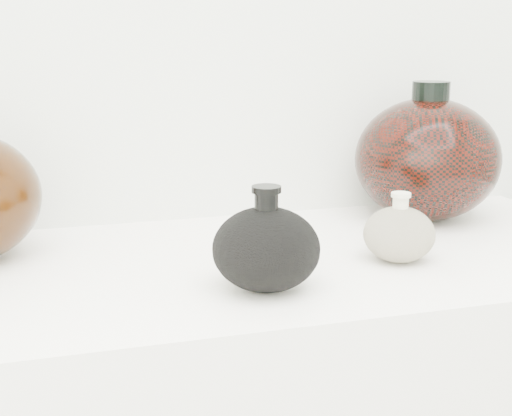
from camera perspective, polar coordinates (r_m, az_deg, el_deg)
name	(u,v)px	position (r m, az deg, el deg)	size (l,w,h in m)	color
black_gourd_vase	(266,248)	(0.89, 0.82, -3.23)	(0.17, 0.17, 0.13)	black
cream_gourd_vase	(399,234)	(1.02, 11.38, -2.02)	(0.10, 0.10, 0.10)	beige
right_round_pot	(427,159)	(1.25, 13.52, 3.86)	(0.32, 0.32, 0.24)	black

